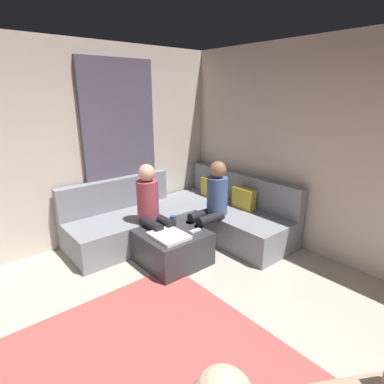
# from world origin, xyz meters

# --- Properties ---
(wall_back) EXTENTS (6.00, 0.12, 2.70)m
(wall_back) POSITION_xyz_m (0.00, 2.94, 1.35)
(wall_back) COLOR beige
(wall_back) RESTS_ON ground_plane
(wall_left) EXTENTS (0.12, 6.00, 2.70)m
(wall_left) POSITION_xyz_m (-2.94, 0.00, 1.35)
(wall_left) COLOR beige
(wall_left) RESTS_ON ground_plane
(curtain_panel) EXTENTS (0.06, 1.10, 2.50)m
(curtain_panel) POSITION_xyz_m (-2.84, 1.30, 1.25)
(curtain_panel) COLOR #595166
(curtain_panel) RESTS_ON ground_plane
(sectional_couch) EXTENTS (2.10, 2.55, 0.87)m
(sectional_couch) POSITION_xyz_m (-2.08, 1.88, 0.28)
(sectional_couch) COLOR gray
(sectional_couch) RESTS_ON ground_plane
(ottoman) EXTENTS (0.76, 0.76, 0.42)m
(ottoman) POSITION_xyz_m (-1.59, 1.28, 0.21)
(ottoman) COLOR #333338
(ottoman) RESTS_ON ground_plane
(folded_blanket) EXTENTS (0.44, 0.36, 0.04)m
(folded_blanket) POSITION_xyz_m (-1.49, 1.16, 0.44)
(folded_blanket) COLOR white
(folded_blanket) RESTS_ON ottoman
(coffee_mug) EXTENTS (0.08, 0.08, 0.10)m
(coffee_mug) POSITION_xyz_m (-1.81, 1.46, 0.47)
(coffee_mug) COLOR #334C72
(coffee_mug) RESTS_ON ottoman
(game_remote) EXTENTS (0.05, 0.15, 0.02)m
(game_remote) POSITION_xyz_m (-1.41, 1.50, 0.43)
(game_remote) COLOR white
(game_remote) RESTS_ON ottoman
(person_on_couch_back) EXTENTS (0.30, 0.60, 1.20)m
(person_on_couch_back) POSITION_xyz_m (-1.58, 1.93, 0.66)
(person_on_couch_back) COLOR black
(person_on_couch_back) RESTS_ON ground_plane
(person_on_couch_side) EXTENTS (0.60, 0.30, 1.20)m
(person_on_couch_side) POSITION_xyz_m (-1.93, 1.22, 0.66)
(person_on_couch_side) COLOR black
(person_on_couch_side) RESTS_ON ground_plane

